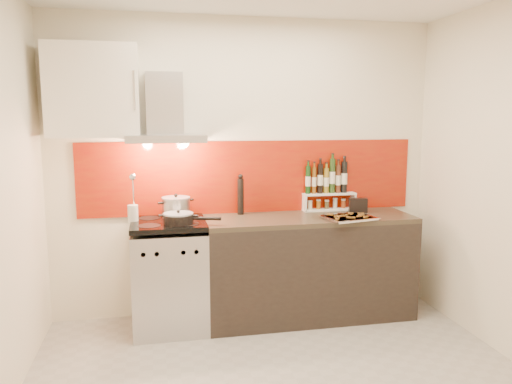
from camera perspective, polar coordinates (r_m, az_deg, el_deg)
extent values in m
cube|color=silver|center=(4.44, -1.17, 2.78)|extent=(3.40, 0.02, 2.60)
cube|color=#940F08|center=(4.44, -0.50, 1.75)|extent=(3.00, 0.02, 0.64)
cube|color=#B7B7BA|center=(4.26, -9.82, -9.74)|extent=(0.60, 0.60, 0.84)
cube|color=black|center=(4.02, -9.65, -12.25)|extent=(0.50, 0.02, 0.40)
cube|color=#B7B7BA|center=(3.89, -9.80, -6.88)|extent=(0.56, 0.02, 0.12)
cube|color=#FF190C|center=(3.89, -9.79, -6.91)|extent=(0.10, 0.01, 0.04)
cube|color=black|center=(4.13, -9.99, -3.55)|extent=(0.60, 0.60, 0.04)
cube|color=black|center=(4.45, 6.00, -8.72)|extent=(1.80, 0.60, 0.86)
cube|color=#322A1E|center=(4.33, 6.10, -3.03)|extent=(1.80, 0.60, 0.04)
cube|color=#B7B7BA|center=(4.10, -10.27, 6.07)|extent=(0.62, 0.50, 0.06)
cube|color=#B7B7BA|center=(4.24, -10.42, 9.94)|extent=(0.30, 0.18, 0.50)
sphere|color=#FFD18C|center=(4.10, -12.36, 5.45)|extent=(0.07, 0.07, 0.07)
sphere|color=#FFD18C|center=(4.10, -8.15, 5.57)|extent=(0.07, 0.07, 0.07)
cube|color=#EEE4CF|center=(4.19, -18.10, 10.91)|extent=(0.70, 0.35, 0.72)
cylinder|color=#B7B7BA|center=(4.24, -9.11, -1.82)|extent=(0.23, 0.23, 0.16)
cylinder|color=#99999E|center=(4.22, -9.14, -0.66)|extent=(0.24, 0.24, 0.01)
sphere|color=black|center=(4.22, -9.15, -0.37)|extent=(0.03, 0.03, 0.03)
cylinder|color=black|center=(4.01, -8.86, -3.07)|extent=(0.23, 0.23, 0.07)
cylinder|color=#99999E|center=(4.00, -8.87, -2.47)|extent=(0.24, 0.24, 0.01)
sphere|color=black|center=(4.00, -8.88, -2.22)|extent=(0.03, 0.03, 0.03)
cylinder|color=black|center=(3.97, -5.62, -3.03)|extent=(0.22, 0.09, 0.03)
cylinder|color=silver|center=(4.18, -13.89, -2.41)|extent=(0.09, 0.09, 0.14)
cylinder|color=silver|center=(4.15, -13.84, 0.10)|extent=(0.01, 0.07, 0.26)
sphere|color=silver|center=(4.08, -13.93, 1.69)|extent=(0.06, 0.06, 0.06)
cylinder|color=black|center=(4.37, -1.78, -0.52)|extent=(0.06, 0.06, 0.32)
sphere|color=black|center=(4.34, -1.79, 1.78)|extent=(0.04, 0.04, 0.04)
cube|color=white|center=(4.63, 8.29, -1.96)|extent=(0.49, 0.13, 0.01)
cube|color=white|center=(4.55, 5.51, -1.24)|extent=(0.01, 0.13, 0.14)
cube|color=white|center=(4.71, 11.01, -1.02)|extent=(0.02, 0.13, 0.14)
cube|color=white|center=(4.61, 8.33, -0.20)|extent=(0.49, 0.13, 0.02)
cylinder|color=black|center=(4.53, 5.97, 1.39)|extent=(0.05, 0.05, 0.25)
cylinder|color=#603910|center=(4.55, 6.65, 1.33)|extent=(0.04, 0.04, 0.24)
cylinder|color=black|center=(4.56, 7.35, 1.53)|extent=(0.05, 0.05, 0.27)
cylinder|color=olive|center=(4.58, 8.02, 1.31)|extent=(0.05, 0.05, 0.23)
cylinder|color=#1F3513|center=(4.60, 8.71, 1.84)|extent=(0.05, 0.05, 0.31)
cylinder|color=#4B2314|center=(4.62, 9.37, 1.50)|extent=(0.05, 0.05, 0.26)
cylinder|color=black|center=(4.64, 10.04, 1.70)|extent=(0.06, 0.06, 0.29)
cylinder|color=beige|center=(4.57, 6.19, -1.55)|extent=(0.04, 0.04, 0.07)
cylinder|color=#995D19|center=(4.59, 7.14, -1.47)|extent=(0.04, 0.04, 0.07)
cylinder|color=#4C4326|center=(4.62, 8.09, -1.47)|extent=(0.04, 0.04, 0.07)
cylinder|color=beige|center=(4.65, 9.03, -1.35)|extent=(0.04, 0.04, 0.08)
cylinder|color=#A6441B|center=(4.68, 9.95, -1.37)|extent=(0.04, 0.04, 0.07)
cube|color=black|center=(4.57, 11.59, -1.54)|extent=(0.17, 0.10, 0.14)
cube|color=silver|center=(4.25, 10.54, -2.95)|extent=(0.45, 0.37, 0.01)
cube|color=silver|center=(4.25, 10.55, -2.81)|extent=(0.47, 0.40, 0.01)
cube|color=red|center=(4.25, 10.55, -2.81)|extent=(0.40, 0.33, 0.01)
cube|color=brown|center=(4.35, 10.88, -2.43)|extent=(0.04, 0.05, 0.01)
cube|color=brown|center=(4.24, 9.89, -2.68)|extent=(0.05, 0.03, 0.01)
cube|color=brown|center=(4.19, 9.21, -2.80)|extent=(0.04, 0.05, 0.01)
cube|color=brown|center=(4.18, 10.93, -2.87)|extent=(0.05, 0.04, 0.01)
cube|color=brown|center=(4.21, 9.34, -2.75)|extent=(0.02, 0.05, 0.01)
cube|color=brown|center=(4.36, 11.88, -2.43)|extent=(0.05, 0.02, 0.01)
cube|color=brown|center=(4.25, 11.73, -2.71)|extent=(0.05, 0.03, 0.01)
cube|color=brown|center=(4.18, 10.63, -2.86)|extent=(0.05, 0.03, 0.01)
cube|color=brown|center=(4.28, 8.49, -2.56)|extent=(0.05, 0.04, 0.01)
cube|color=brown|center=(4.23, 12.45, -2.79)|extent=(0.05, 0.04, 0.01)
cube|color=brown|center=(4.26, 10.23, -2.64)|extent=(0.05, 0.04, 0.01)
cube|color=brown|center=(4.35, 10.71, -2.43)|extent=(0.02, 0.05, 0.01)
cube|color=brown|center=(4.12, 9.29, -2.99)|extent=(0.05, 0.05, 0.01)
cube|color=brown|center=(4.28, 11.93, -2.63)|extent=(0.05, 0.03, 0.01)
cube|color=brown|center=(4.12, 9.30, -3.00)|extent=(0.03, 0.05, 0.01)
cube|color=brown|center=(4.20, 9.25, -2.79)|extent=(0.05, 0.02, 0.01)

